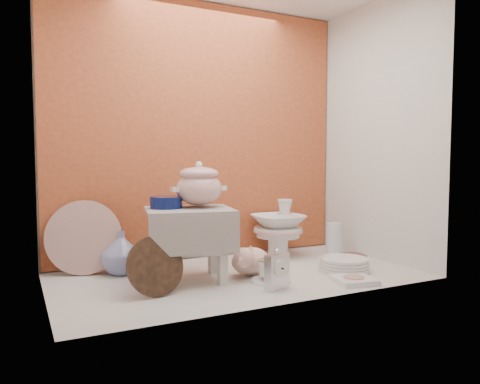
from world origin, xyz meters
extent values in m
plane|color=silver|center=(0.00, 0.00, 0.00)|extent=(1.80, 1.80, 0.00)
cube|color=#BD5A2F|center=(0.00, 0.50, 0.75)|extent=(1.80, 0.06, 1.50)
cube|color=silver|center=(-0.90, 0.00, 0.75)|extent=(0.06, 1.00, 1.50)
cube|color=silver|center=(0.90, 0.00, 0.75)|extent=(0.06, 1.00, 1.50)
cylinder|color=#0A154E|center=(-0.35, 0.08, 0.38)|extent=(0.19, 0.19, 0.06)
imported|color=silver|center=(-0.52, 0.30, 0.11)|extent=(0.26, 0.26, 0.22)
cube|color=silver|center=(0.05, -0.30, 0.09)|extent=(0.13, 0.08, 0.18)
ellipsoid|color=beige|center=(0.05, -0.03, 0.08)|extent=(0.30, 0.26, 0.15)
cylinder|color=white|center=(0.08, -0.18, 0.01)|extent=(0.25, 0.25, 0.01)
imported|color=white|center=(0.08, -0.18, 0.06)|extent=(0.15, 0.15, 0.10)
cube|color=white|center=(0.43, -0.37, 0.01)|extent=(0.21, 0.21, 0.03)
cylinder|color=white|center=(0.52, -0.18, 0.04)|extent=(0.26, 0.26, 0.07)
imported|color=silver|center=(0.67, -0.07, 0.03)|extent=(0.22, 0.22, 0.05)
cylinder|color=silver|center=(0.74, 0.19, 0.10)|extent=(0.12, 0.12, 0.20)
camera|label=1|loc=(-1.00, -2.04, 0.58)|focal=34.30mm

